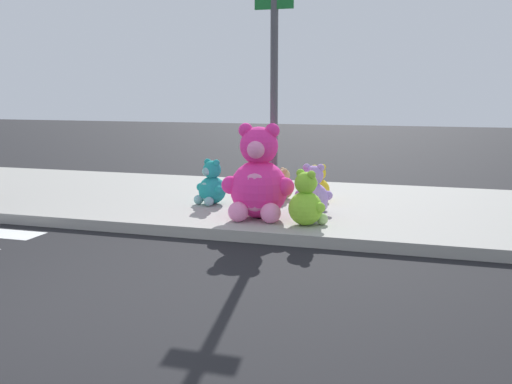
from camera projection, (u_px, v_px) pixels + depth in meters
The scene contains 10 objects.
ground_plane at pixel (16, 320), 4.97m from camera, with size 60.00×60.00×0.00m, color black.
sidewalk at pixel (228, 202), 9.85m from camera, with size 28.00×4.40×0.15m, color #9E9B93.
sign_pole at pixel (274, 94), 8.51m from camera, with size 0.56×0.11×3.20m.
plush_pink_large at pixel (258, 181), 8.17m from camera, with size 1.01×0.90×1.31m.
plush_red at pixel (262, 185), 9.33m from camera, with size 0.49×0.52×0.69m.
plush_tan at pixel (283, 186), 9.71m from camera, with size 0.36×0.35×0.51m.
plush_lavender at pixel (313, 193), 8.59m from camera, with size 0.55×0.49×0.71m.
plush_lime at pixel (307, 203), 7.78m from camera, with size 0.51×0.53×0.73m.
plush_yellow at pixel (318, 186), 9.52m from camera, with size 0.42×0.42×0.59m.
plush_teal at pixel (211, 186), 9.23m from camera, with size 0.50×0.50×0.70m.
Camera 1 is at (3.32, -3.91, 1.88)m, focal length 41.85 mm.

